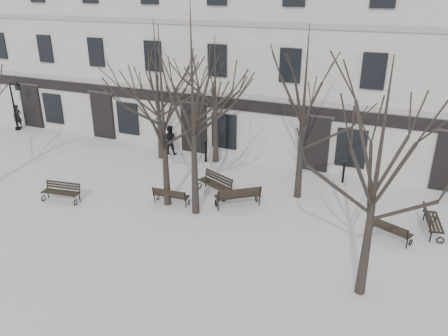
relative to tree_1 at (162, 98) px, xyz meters
The scene contains 19 objects.
ground 5.26m from the tree_1, 42.89° to the right, with size 100.00×100.00×0.00m, color silver.
building 11.66m from the tree_1, 82.46° to the left, with size 40.40×10.20×11.40m.
tree_1 is the anchor object (origin of this frame).
tree_2 1.64m from the tree_1, ahead, with size 6.03×6.03×8.62m.
tree_3 9.21m from the tree_1, 18.19° to the right, with size 5.20×5.20×7.43m.
tree_4 5.84m from the tree_1, 123.90° to the left, with size 5.29×5.29×7.56m.
tree_5 5.61m from the tree_1, 91.74° to the left, with size 4.79×4.79×6.85m.
tree_6 5.99m from the tree_1, 30.73° to the left, with size 5.38×5.38×7.69m.
bench_0 6.52m from the tree_1, 160.30° to the right, with size 1.81×0.89×0.87m.
bench_1 4.38m from the tree_1, 10.18° to the left, with size 1.67×0.71×0.82m.
bench_2 10.31m from the tree_1, ahead, with size 1.75×1.21×0.84m.
bench_3 4.93m from the tree_1, 50.77° to the left, with size 1.98×1.40×0.96m.
bench_4 5.32m from the tree_1, 18.69° to the left, with size 1.97×1.77×1.00m.
bench_5 11.82m from the tree_1, 11.00° to the left, with size 0.90×1.87×0.91m.
lamp_post 15.99m from the tree_1, 159.58° to the left, with size 1.04×0.39×3.33m.
bollard_a 6.80m from the tree_1, 97.13° to the left, with size 0.16×0.16×1.21m.
bollard_b 9.74m from the tree_1, 38.91° to the left, with size 0.14×0.14×1.05m.
pedestrian_a 17.03m from the tree_1, 158.94° to the left, with size 0.59×0.39×1.61m, color black.
pedestrian_b 8.04m from the tree_1, 118.95° to the left, with size 0.83×0.65×1.71m, color black.
Camera 1 is at (7.78, -13.61, 9.03)m, focal length 35.00 mm.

